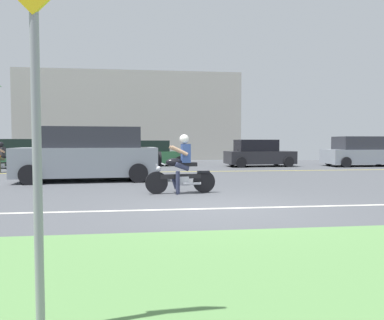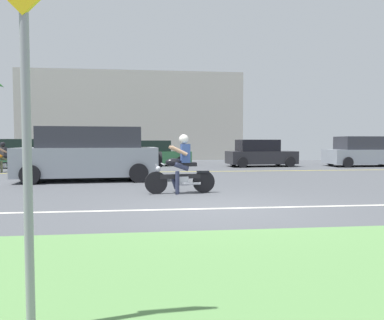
{
  "view_description": "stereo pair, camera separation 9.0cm",
  "coord_description": "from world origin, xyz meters",
  "px_view_note": "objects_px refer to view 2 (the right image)",
  "views": [
    {
      "loc": [
        -1.42,
        -7.34,
        1.36
      ],
      "look_at": [
        -0.13,
        3.34,
        0.81
      ],
      "focal_mm": 33.64,
      "sensor_mm": 36.0,
      "label": 1
    },
    {
      "loc": [
        -1.34,
        -7.35,
        1.36
      ],
      "look_at": [
        -0.13,
        3.34,
        0.81
      ],
      "focal_mm": 33.64,
      "sensor_mm": 36.0,
      "label": 2
    }
  ],
  "objects_px": {
    "parked_car_2": "(260,154)",
    "street_sign": "(25,91)",
    "parked_car_3": "(364,152)",
    "suv_nearby": "(90,155)",
    "parked_car_0": "(29,154)",
    "motorcyclist_distant": "(2,159)",
    "parked_car_1": "(151,154)",
    "motorcyclist": "(181,168)"
  },
  "relations": [
    {
      "from": "motorcyclist",
      "to": "street_sign",
      "type": "bearing_deg",
      "value": -103.01
    },
    {
      "from": "parked_car_1",
      "to": "parked_car_3",
      "type": "height_order",
      "value": "parked_car_3"
    },
    {
      "from": "motorcyclist_distant",
      "to": "street_sign",
      "type": "xyz_separation_m",
      "value": [
        5.81,
        -14.35,
        1.12
      ]
    },
    {
      "from": "motorcyclist",
      "to": "parked_car_2",
      "type": "relative_size",
      "value": 0.49
    },
    {
      "from": "parked_car_0",
      "to": "parked_car_2",
      "type": "distance_m",
      "value": 12.36
    },
    {
      "from": "parked_car_2",
      "to": "parked_car_3",
      "type": "distance_m",
      "value": 5.83
    },
    {
      "from": "parked_car_1",
      "to": "parked_car_2",
      "type": "bearing_deg",
      "value": -12.14
    },
    {
      "from": "suv_nearby",
      "to": "street_sign",
      "type": "height_order",
      "value": "street_sign"
    },
    {
      "from": "suv_nearby",
      "to": "parked_car_3",
      "type": "bearing_deg",
      "value": 22.62
    },
    {
      "from": "parked_car_2",
      "to": "motorcyclist_distant",
      "type": "height_order",
      "value": "parked_car_2"
    },
    {
      "from": "parked_car_0",
      "to": "motorcyclist_distant",
      "type": "height_order",
      "value": "parked_car_0"
    },
    {
      "from": "street_sign",
      "to": "suv_nearby",
      "type": "bearing_deg",
      "value": 97.23
    },
    {
      "from": "parked_car_2",
      "to": "parked_car_0",
      "type": "bearing_deg",
      "value": 177.66
    },
    {
      "from": "parked_car_3",
      "to": "street_sign",
      "type": "bearing_deg",
      "value": -127.73
    },
    {
      "from": "parked_car_1",
      "to": "street_sign",
      "type": "bearing_deg",
      "value": -92.58
    },
    {
      "from": "parked_car_1",
      "to": "motorcyclist_distant",
      "type": "xyz_separation_m",
      "value": [
        -6.63,
        -3.68,
        -0.1
      ]
    },
    {
      "from": "parked_car_3",
      "to": "street_sign",
      "type": "height_order",
      "value": "street_sign"
    },
    {
      "from": "parked_car_3",
      "to": "motorcyclist_distant",
      "type": "distance_m",
      "value": 18.49
    },
    {
      "from": "suv_nearby",
      "to": "motorcyclist_distant",
      "type": "relative_size",
      "value": 3.61
    },
    {
      "from": "parked_car_0",
      "to": "motorcyclist",
      "type": "bearing_deg",
      "value": -55.29
    },
    {
      "from": "parked_car_2",
      "to": "street_sign",
      "type": "distance_m",
      "value": 18.09
    },
    {
      "from": "suv_nearby",
      "to": "parked_car_3",
      "type": "relative_size",
      "value": 1.17
    },
    {
      "from": "suv_nearby",
      "to": "parked_car_2",
      "type": "distance_m",
      "value": 10.25
    },
    {
      "from": "suv_nearby",
      "to": "motorcyclist_distant",
      "type": "height_order",
      "value": "suv_nearby"
    },
    {
      "from": "parked_car_0",
      "to": "street_sign",
      "type": "bearing_deg",
      "value": -72.08
    },
    {
      "from": "suv_nearby",
      "to": "parked_car_2",
      "type": "height_order",
      "value": "suv_nearby"
    },
    {
      "from": "suv_nearby",
      "to": "parked_car_3",
      "type": "distance_m",
      "value": 15.07
    },
    {
      "from": "parked_car_0",
      "to": "street_sign",
      "type": "xyz_separation_m",
      "value": [
        5.58,
        -17.25,
        0.99
      ]
    },
    {
      "from": "suv_nearby",
      "to": "parked_car_0",
      "type": "xyz_separation_m",
      "value": [
        -4.25,
        6.78,
        -0.21
      ]
    },
    {
      "from": "parked_car_1",
      "to": "parked_car_2",
      "type": "relative_size",
      "value": 1.14
    },
    {
      "from": "parked_car_0",
      "to": "motorcyclist_distant",
      "type": "relative_size",
      "value": 3.07
    },
    {
      "from": "parked_car_0",
      "to": "motorcyclist_distant",
      "type": "distance_m",
      "value": 2.91
    },
    {
      "from": "parked_car_0",
      "to": "suv_nearby",
      "type": "bearing_deg",
      "value": -57.94
    },
    {
      "from": "suv_nearby",
      "to": "parked_car_1",
      "type": "xyz_separation_m",
      "value": [
        2.14,
        7.56,
        -0.24
      ]
    },
    {
      "from": "parked_car_1",
      "to": "street_sign",
      "type": "relative_size",
      "value": 1.55
    },
    {
      "from": "suv_nearby",
      "to": "parked_car_3",
      "type": "height_order",
      "value": "suv_nearby"
    },
    {
      "from": "parked_car_0",
      "to": "parked_car_1",
      "type": "height_order",
      "value": "parked_car_0"
    },
    {
      "from": "motorcyclist_distant",
      "to": "parked_car_0",
      "type": "bearing_deg",
      "value": 85.3
    },
    {
      "from": "parked_car_3",
      "to": "suv_nearby",
      "type": "bearing_deg",
      "value": -157.38
    },
    {
      "from": "suv_nearby",
      "to": "parked_car_1",
      "type": "relative_size",
      "value": 1.15
    },
    {
      "from": "parked_car_1",
      "to": "parked_car_2",
      "type": "distance_m",
      "value": 6.1
    },
    {
      "from": "suv_nearby",
      "to": "street_sign",
      "type": "xyz_separation_m",
      "value": [
        1.33,
        -10.46,
        0.78
      ]
    }
  ]
}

